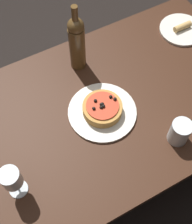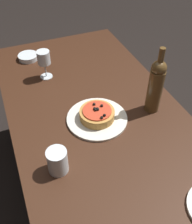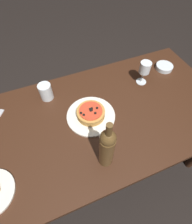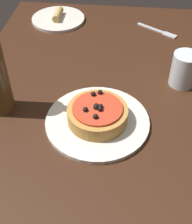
% 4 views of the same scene
% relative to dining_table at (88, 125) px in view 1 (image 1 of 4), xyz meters
% --- Properties ---
extents(ground_plane, '(14.00, 14.00, 0.00)m').
position_rel_dining_table_xyz_m(ground_plane, '(0.00, 0.00, -0.64)').
color(ground_plane, black).
extents(dining_table, '(1.59, 0.83, 0.72)m').
position_rel_dining_table_xyz_m(dining_table, '(0.00, 0.00, 0.00)').
color(dining_table, '#381E11').
rests_on(dining_table, ground_plane).
extents(dinner_plate, '(0.29, 0.29, 0.01)m').
position_rel_dining_table_xyz_m(dinner_plate, '(-0.06, 0.02, 0.09)').
color(dinner_plate, silver).
rests_on(dinner_plate, dining_table).
extents(pizza, '(0.16, 0.16, 0.06)m').
position_rel_dining_table_xyz_m(pizza, '(-0.06, 0.02, 0.12)').
color(pizza, '#BC843D').
rests_on(pizza, dinner_plate).
extents(wine_glass, '(0.07, 0.07, 0.16)m').
position_rel_dining_table_xyz_m(wine_glass, '(0.37, 0.15, 0.20)').
color(wine_glass, silver).
rests_on(wine_glass, dining_table).
extents(wine_bottle, '(0.07, 0.07, 0.34)m').
position_rel_dining_table_xyz_m(wine_bottle, '(-0.09, -0.26, 0.23)').
color(wine_bottle, brown).
rests_on(wine_bottle, dining_table).
extents(water_cup, '(0.08, 0.08, 0.11)m').
position_rel_dining_table_xyz_m(water_cup, '(-0.26, 0.26, 0.14)').
color(water_cup, silver).
rests_on(water_cup, dining_table).
extents(side_plate, '(0.22, 0.22, 0.04)m').
position_rel_dining_table_xyz_m(side_plate, '(-0.64, -0.21, 0.09)').
color(side_plate, silver).
rests_on(side_plate, dining_table).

